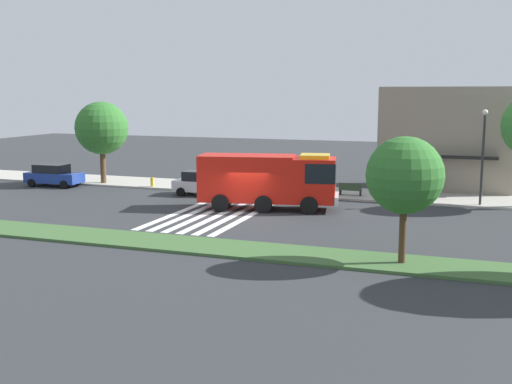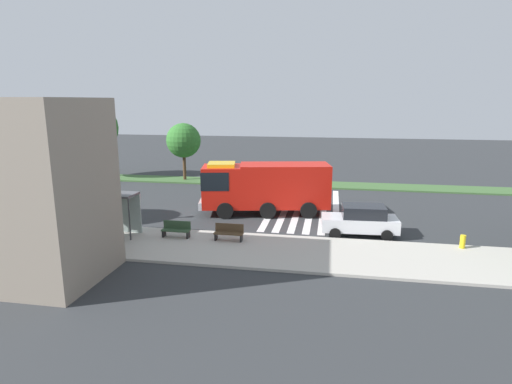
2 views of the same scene
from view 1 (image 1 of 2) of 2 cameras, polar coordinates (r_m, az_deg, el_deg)
The scene contains 15 objects.
ground_plane at distance 38.31m, azimuth -0.99°, elevation -2.05°, with size 120.00×120.00×0.00m, color #2D3033.
sidewalk at distance 47.13m, azimuth 3.07°, elevation 0.13°, with size 60.00×5.04×0.14m, color #ADA89E.
median_strip at distance 30.72m, azimuth -6.57°, elevation -4.77°, with size 60.00×3.00×0.14m, color #3D6033.
crosswalk at distance 38.98m, azimuth -3.54°, elevation -1.86°, with size 4.95×12.50×0.01m.
fire_truck at distance 39.61m, azimuth 1.45°, elevation 1.24°, with size 9.13×4.25×3.57m.
parked_car_mid at distance 52.17m, azimuth -17.98°, elevation 1.48°, with size 4.56×2.16×1.76m.
parked_car_east at distance 45.44m, azimuth -4.85°, elevation 0.83°, with size 4.41×2.24×1.77m.
bus_stop_shelter at distance 44.12m, azimuth 13.74°, elevation 1.65°, with size 3.50×1.40×2.46m.
bench_near_shelter at distance 44.88m, azimuth 8.59°, elevation 0.26°, with size 1.60×0.50×0.90m.
bench_west_of_shelter at distance 45.55m, azimuth 4.83°, elevation 0.46°, with size 1.60×0.50×0.90m.
street_lamp at distance 42.87m, azimuth 20.00°, elevation 3.70°, with size 0.36×0.36×6.18m.
storefront_building at distance 49.71m, azimuth 16.86°, elevation 4.66°, with size 9.52×5.56×7.80m.
sidewalk_tree_far_west at distance 51.79m, azimuth -13.90°, elevation 5.66°, with size 4.23×4.23×6.54m.
median_tree_far_west at distance 27.10m, azimuth 13.41°, elevation 1.47°, with size 3.30×3.30×5.45m.
fire_hydrant at distance 49.30m, azimuth -9.43°, elevation 0.90°, with size 0.28×0.28×0.70m, color gold.
Camera 1 is at (13.27, -35.17, 7.39)m, focal length 43.87 mm.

